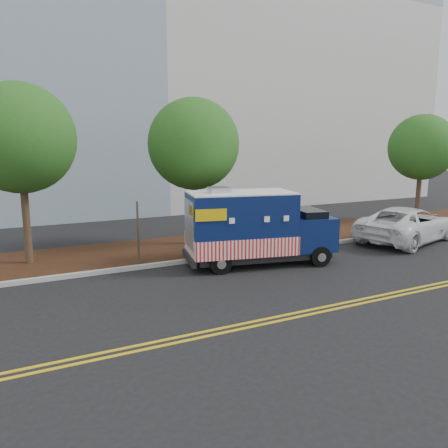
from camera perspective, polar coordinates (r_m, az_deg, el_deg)
name	(u,v)px	position (r m, az deg, el deg)	size (l,w,h in m)	color
ground	(232,269)	(15.62, 1.00, -5.84)	(120.00, 120.00, 0.00)	black
curb	(215,258)	(16.81, -1.21, -4.40)	(120.00, 0.18, 0.15)	#9E9E99
mulch_strip	(194,246)	(18.67, -3.97, -2.92)	(120.00, 4.00, 0.15)	black
centerline_near	(309,310)	(12.06, 10.99, -11.00)	(120.00, 0.10, 0.01)	gold
centerline_far	(314,313)	(11.88, 11.73, -11.36)	(120.00, 0.10, 0.01)	gold
tree_a	(20,139)	(16.79, -25.14, 10.07)	(3.80, 3.80, 6.46)	#38281C
tree_b	(194,144)	(18.39, -3.98, 10.34)	(3.79, 3.79, 6.26)	#38281C
tree_d	(422,147)	(26.84, 24.44, 9.09)	(3.61, 3.61, 6.00)	#38281C
sign_post	(138,235)	(15.71, -11.15, -1.43)	(0.06, 0.06, 2.40)	#473828
food_truck	(253,230)	(15.91, 3.82, -0.73)	(5.75, 3.06, 2.88)	black
white_car	(407,224)	(21.43, 22.81, -0.04)	(2.62, 5.68, 1.58)	white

